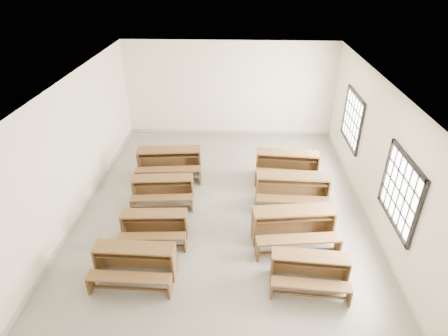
{
  "coord_description": "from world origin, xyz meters",
  "views": [
    {
      "loc": [
        0.35,
        -7.92,
        5.54
      ],
      "look_at": [
        0.0,
        0.0,
        1.0
      ],
      "focal_mm": 30.0,
      "sensor_mm": 36.0,
      "label": 1
    }
  ],
  "objects_px": {
    "desk_set_3": "(169,160)",
    "desk_set_4": "(309,268)",
    "desk_set_6": "(292,188)",
    "desk_set_1": "(154,224)",
    "desk_set_0": "(135,260)",
    "desk_set_7": "(287,163)",
    "desk_set_5": "(293,224)",
    "desk_set_2": "(163,188)"
  },
  "relations": [
    {
      "from": "desk_set_6",
      "to": "desk_set_2",
      "type": "bearing_deg",
      "value": -177.47
    },
    {
      "from": "desk_set_0",
      "to": "desk_set_7",
      "type": "bearing_deg",
      "value": 51.03
    },
    {
      "from": "desk_set_1",
      "to": "desk_set_3",
      "type": "distance_m",
      "value": 2.77
    },
    {
      "from": "desk_set_4",
      "to": "desk_set_5",
      "type": "xyz_separation_m",
      "value": [
        -0.17,
        1.23,
        0.08
      ]
    },
    {
      "from": "desk_set_5",
      "to": "desk_set_7",
      "type": "xyz_separation_m",
      "value": [
        0.14,
        2.72,
        -0.01
      ]
    },
    {
      "from": "desk_set_1",
      "to": "desk_set_6",
      "type": "height_order",
      "value": "desk_set_6"
    },
    {
      "from": "desk_set_4",
      "to": "desk_set_7",
      "type": "relative_size",
      "value": 0.84
    },
    {
      "from": "desk_set_3",
      "to": "desk_set_7",
      "type": "distance_m",
      "value": 3.32
    },
    {
      "from": "desk_set_1",
      "to": "desk_set_5",
      "type": "relative_size",
      "value": 0.79
    },
    {
      "from": "desk_set_3",
      "to": "desk_set_1",
      "type": "bearing_deg",
      "value": -92.76
    },
    {
      "from": "desk_set_2",
      "to": "desk_set_3",
      "type": "distance_m",
      "value": 1.34
    },
    {
      "from": "desk_set_0",
      "to": "desk_set_4",
      "type": "distance_m",
      "value": 3.34
    },
    {
      "from": "desk_set_0",
      "to": "desk_set_2",
      "type": "relative_size",
      "value": 0.99
    },
    {
      "from": "desk_set_4",
      "to": "desk_set_6",
      "type": "relative_size",
      "value": 0.82
    },
    {
      "from": "desk_set_2",
      "to": "desk_set_0",
      "type": "bearing_deg",
      "value": -96.59
    },
    {
      "from": "desk_set_0",
      "to": "desk_set_1",
      "type": "bearing_deg",
      "value": 84.69
    },
    {
      "from": "desk_set_0",
      "to": "desk_set_4",
      "type": "relative_size",
      "value": 1.05
    },
    {
      "from": "desk_set_5",
      "to": "desk_set_7",
      "type": "distance_m",
      "value": 2.72
    },
    {
      "from": "desk_set_1",
      "to": "desk_set_7",
      "type": "relative_size",
      "value": 0.83
    },
    {
      "from": "desk_set_0",
      "to": "desk_set_3",
      "type": "relative_size",
      "value": 0.85
    },
    {
      "from": "desk_set_2",
      "to": "desk_set_4",
      "type": "relative_size",
      "value": 1.05
    },
    {
      "from": "desk_set_2",
      "to": "desk_set_7",
      "type": "bearing_deg",
      "value": 16.92
    },
    {
      "from": "desk_set_0",
      "to": "desk_set_1",
      "type": "distance_m",
      "value": 1.17
    },
    {
      "from": "desk_set_3",
      "to": "desk_set_4",
      "type": "height_order",
      "value": "desk_set_3"
    },
    {
      "from": "desk_set_6",
      "to": "desk_set_3",
      "type": "bearing_deg",
      "value": 160.47
    },
    {
      "from": "desk_set_2",
      "to": "desk_set_4",
      "type": "height_order",
      "value": "desk_set_2"
    },
    {
      "from": "desk_set_1",
      "to": "desk_set_6",
      "type": "bearing_deg",
      "value": 21.38
    },
    {
      "from": "desk_set_2",
      "to": "desk_set_5",
      "type": "distance_m",
      "value": 3.41
    },
    {
      "from": "desk_set_5",
      "to": "desk_set_2",
      "type": "bearing_deg",
      "value": 149.0
    },
    {
      "from": "desk_set_1",
      "to": "desk_set_6",
      "type": "distance_m",
      "value": 3.51
    },
    {
      "from": "desk_set_3",
      "to": "desk_set_6",
      "type": "xyz_separation_m",
      "value": [
        3.32,
        -1.29,
        0.01
      ]
    },
    {
      "from": "desk_set_2",
      "to": "desk_set_3",
      "type": "height_order",
      "value": "desk_set_3"
    },
    {
      "from": "desk_set_6",
      "to": "desk_set_5",
      "type": "bearing_deg",
      "value": -93.79
    },
    {
      "from": "desk_set_1",
      "to": "desk_set_6",
      "type": "xyz_separation_m",
      "value": [
        3.18,
        1.47,
        0.09
      ]
    },
    {
      "from": "desk_set_3",
      "to": "desk_set_7",
      "type": "height_order",
      "value": "desk_set_3"
    },
    {
      "from": "desk_set_0",
      "to": "desk_set_6",
      "type": "distance_m",
      "value": 4.23
    },
    {
      "from": "desk_set_5",
      "to": "desk_set_4",
      "type": "bearing_deg",
      "value": -89.2
    },
    {
      "from": "desk_set_4",
      "to": "desk_set_7",
      "type": "distance_m",
      "value": 3.94
    },
    {
      "from": "desk_set_5",
      "to": "desk_set_6",
      "type": "bearing_deg",
      "value": 77.51
    },
    {
      "from": "desk_set_7",
      "to": "desk_set_4",
      "type": "bearing_deg",
      "value": -85.1
    },
    {
      "from": "desk_set_2",
      "to": "desk_set_7",
      "type": "xyz_separation_m",
      "value": [
        3.26,
        1.32,
        0.05
      ]
    },
    {
      "from": "desk_set_2",
      "to": "desk_set_3",
      "type": "relative_size",
      "value": 0.85
    }
  ]
}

